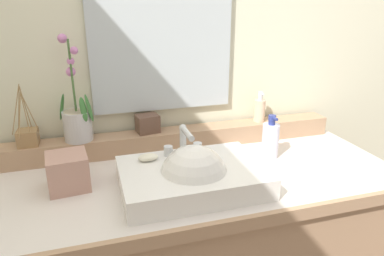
{
  "coord_description": "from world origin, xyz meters",
  "views": [
    {
      "loc": [
        -0.34,
        -1.11,
        1.5
      ],
      "look_at": [
        -0.01,
        -0.03,
        1.09
      ],
      "focal_mm": 32.98,
      "sensor_mm": 36.0,
      "label": 1
    }
  ],
  "objects_px": {
    "sink_basin": "(193,178)",
    "trinket_box": "(148,124)",
    "lotion_bottle": "(270,140)",
    "soap_bar": "(148,158)",
    "potted_plant": "(77,119)",
    "soap_dispenser": "(260,110)",
    "reed_diffuser": "(28,137)",
    "tissue_box": "(68,171)"
  },
  "relations": [
    {
      "from": "sink_basin",
      "to": "trinket_box",
      "type": "distance_m",
      "value": 0.38
    },
    {
      "from": "trinket_box",
      "to": "lotion_bottle",
      "type": "distance_m",
      "value": 0.5
    },
    {
      "from": "soap_bar",
      "to": "potted_plant",
      "type": "distance_m",
      "value": 0.35
    },
    {
      "from": "soap_dispenser",
      "to": "lotion_bottle",
      "type": "bearing_deg",
      "value": -104.58
    },
    {
      "from": "trinket_box",
      "to": "soap_bar",
      "type": "bearing_deg",
      "value": -108.49
    },
    {
      "from": "trinket_box",
      "to": "reed_diffuser",
      "type": "bearing_deg",
      "value": 172.21
    },
    {
      "from": "sink_basin",
      "to": "tissue_box",
      "type": "bearing_deg",
      "value": 162.62
    },
    {
      "from": "potted_plant",
      "to": "soap_dispenser",
      "type": "height_order",
      "value": "potted_plant"
    },
    {
      "from": "trinket_box",
      "to": "lotion_bottle",
      "type": "bearing_deg",
      "value": -34.03
    },
    {
      "from": "trinket_box",
      "to": "soap_dispenser",
      "type": "bearing_deg",
      "value": -9.45
    },
    {
      "from": "soap_bar",
      "to": "trinket_box",
      "type": "height_order",
      "value": "trinket_box"
    },
    {
      "from": "trinket_box",
      "to": "tissue_box",
      "type": "distance_m",
      "value": 0.4
    },
    {
      "from": "reed_diffuser",
      "to": "trinket_box",
      "type": "relative_size",
      "value": 2.65
    },
    {
      "from": "soap_bar",
      "to": "reed_diffuser",
      "type": "bearing_deg",
      "value": 148.04
    },
    {
      "from": "soap_dispenser",
      "to": "potted_plant",
      "type": "bearing_deg",
      "value": -179.71
    },
    {
      "from": "trinket_box",
      "to": "tissue_box",
      "type": "height_order",
      "value": "trinket_box"
    },
    {
      "from": "reed_diffuser",
      "to": "trinket_box",
      "type": "bearing_deg",
      "value": 1.07
    },
    {
      "from": "sink_basin",
      "to": "tissue_box",
      "type": "relative_size",
      "value": 3.68
    },
    {
      "from": "sink_basin",
      "to": "tissue_box",
      "type": "height_order",
      "value": "sink_basin"
    },
    {
      "from": "potted_plant",
      "to": "soap_dispenser",
      "type": "relative_size",
      "value": 2.98
    },
    {
      "from": "soap_bar",
      "to": "reed_diffuser",
      "type": "distance_m",
      "value": 0.49
    },
    {
      "from": "soap_dispenser",
      "to": "trinket_box",
      "type": "distance_m",
      "value": 0.51
    },
    {
      "from": "tissue_box",
      "to": "lotion_bottle",
      "type": "bearing_deg",
      "value": 1.91
    },
    {
      "from": "sink_basin",
      "to": "potted_plant",
      "type": "distance_m",
      "value": 0.52
    },
    {
      "from": "trinket_box",
      "to": "lotion_bottle",
      "type": "relative_size",
      "value": 0.5
    },
    {
      "from": "sink_basin",
      "to": "lotion_bottle",
      "type": "bearing_deg",
      "value": 22.26
    },
    {
      "from": "soap_bar",
      "to": "trinket_box",
      "type": "xyz_separation_m",
      "value": [
        0.05,
        0.27,
        0.03
      ]
    },
    {
      "from": "potted_plant",
      "to": "reed_diffuser",
      "type": "relative_size",
      "value": 1.71
    },
    {
      "from": "sink_basin",
      "to": "lotion_bottle",
      "type": "xyz_separation_m",
      "value": [
        0.37,
        0.15,
        0.04
      ]
    },
    {
      "from": "sink_basin",
      "to": "trinket_box",
      "type": "bearing_deg",
      "value": 103.34
    },
    {
      "from": "lotion_bottle",
      "to": "tissue_box",
      "type": "xyz_separation_m",
      "value": [
        -0.77,
        -0.03,
        -0.01
      ]
    },
    {
      "from": "lotion_bottle",
      "to": "tissue_box",
      "type": "bearing_deg",
      "value": -178.09
    },
    {
      "from": "soap_bar",
      "to": "reed_diffuser",
      "type": "height_order",
      "value": "reed_diffuser"
    },
    {
      "from": "potted_plant",
      "to": "reed_diffuser",
      "type": "height_order",
      "value": "potted_plant"
    },
    {
      "from": "soap_bar",
      "to": "tissue_box",
      "type": "relative_size",
      "value": 0.54
    },
    {
      "from": "soap_bar",
      "to": "lotion_bottle",
      "type": "height_order",
      "value": "lotion_bottle"
    },
    {
      "from": "trinket_box",
      "to": "tissue_box",
      "type": "bearing_deg",
      "value": -151.49
    },
    {
      "from": "soap_dispenser",
      "to": "tissue_box",
      "type": "xyz_separation_m",
      "value": [
        -0.82,
        -0.23,
        -0.08
      ]
    },
    {
      "from": "reed_diffuser",
      "to": "tissue_box",
      "type": "distance_m",
      "value": 0.28
    },
    {
      "from": "sink_basin",
      "to": "trinket_box",
      "type": "relative_size",
      "value": 5.35
    },
    {
      "from": "potted_plant",
      "to": "trinket_box",
      "type": "xyz_separation_m",
      "value": [
        0.27,
        0.01,
        -0.05
      ]
    },
    {
      "from": "sink_basin",
      "to": "tissue_box",
      "type": "distance_m",
      "value": 0.42
    }
  ]
}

